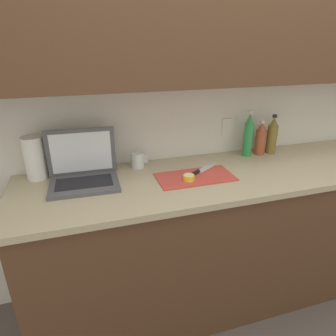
# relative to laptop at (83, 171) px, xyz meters

# --- Properties ---
(ground_plane) EXTENTS (12.00, 12.00, 0.00)m
(ground_plane) POSITION_rel_laptop_xyz_m (0.80, -0.12, -1.00)
(ground_plane) COLOR #564C47
(ground_plane) RESTS_ON ground
(wall_back) EXTENTS (5.20, 0.38, 2.60)m
(wall_back) POSITION_rel_laptop_xyz_m (0.80, 0.14, 0.56)
(wall_back) COLOR white
(wall_back) RESTS_ON ground_plane
(counter_unit) EXTENTS (2.40, 0.65, 0.93)m
(counter_unit) POSITION_rel_laptop_xyz_m (0.82, -0.11, -0.52)
(counter_unit) COLOR brown
(counter_unit) RESTS_ON ground_plane
(laptop) EXTENTS (0.38, 0.28, 0.28)m
(laptop) POSITION_rel_laptop_xyz_m (0.00, 0.00, 0.00)
(laptop) COLOR #515156
(laptop) RESTS_ON counter_unit
(cutting_board) EXTENTS (0.44, 0.23, 0.01)m
(cutting_board) POSITION_rel_laptop_xyz_m (0.61, -0.13, -0.06)
(cutting_board) COLOR #D1473D
(cutting_board) RESTS_ON counter_unit
(knife) EXTENTS (0.24, 0.17, 0.02)m
(knife) POSITION_rel_laptop_xyz_m (0.63, -0.10, -0.05)
(knife) COLOR silver
(knife) RESTS_ON cutting_board
(lemon_half_cut) EXTENTS (0.06, 0.06, 0.03)m
(lemon_half_cut) POSITION_rel_laptop_xyz_m (0.55, -0.17, -0.04)
(lemon_half_cut) COLOR yellow
(lemon_half_cut) RESTS_ON cutting_board
(bottle_green_soda) EXTENTS (0.07, 0.07, 0.27)m
(bottle_green_soda) POSITION_rel_laptop_xyz_m (1.26, 0.10, 0.06)
(bottle_green_soda) COLOR olive
(bottle_green_soda) RESTS_ON counter_unit
(bottle_oil_tall) EXTENTS (0.07, 0.07, 0.24)m
(bottle_oil_tall) POSITION_rel_laptop_xyz_m (1.17, 0.10, 0.04)
(bottle_oil_tall) COLOR #A34C2D
(bottle_oil_tall) RESTS_ON counter_unit
(bottle_water_clear) EXTENTS (0.06, 0.06, 0.31)m
(bottle_water_clear) POSITION_rel_laptop_xyz_m (1.07, 0.10, 0.08)
(bottle_water_clear) COLOR #2D934C
(bottle_water_clear) RESTS_ON counter_unit
(measuring_cup) EXTENTS (0.10, 0.08, 0.09)m
(measuring_cup) POSITION_rel_laptop_xyz_m (0.33, 0.12, -0.02)
(measuring_cup) COLOR silver
(measuring_cup) RESTS_ON counter_unit
(paper_towel_roll) EXTENTS (0.11, 0.11, 0.24)m
(paper_towel_roll) POSITION_rel_laptop_xyz_m (-0.25, 0.13, 0.06)
(paper_towel_roll) COLOR white
(paper_towel_roll) RESTS_ON counter_unit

